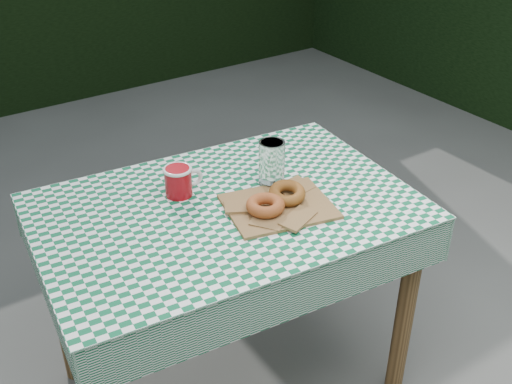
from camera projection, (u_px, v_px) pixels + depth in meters
table at (229, 303)px, 2.02m from camera, size 1.16×0.84×0.75m
tablecloth at (227, 206)px, 1.83m from camera, size 1.19×0.86×0.01m
paper_bag at (279, 206)px, 1.81m from camera, size 0.35×0.31×0.02m
bagel_front at (265, 205)px, 1.76m from camera, size 0.11×0.11×0.04m
bagel_back at (287, 193)px, 1.82m from camera, size 0.15×0.15×0.03m
coffee_mug at (178, 182)px, 1.85m from camera, size 0.18×0.18×0.09m
drinking_glass at (272, 163)px, 1.90m from camera, size 0.11×0.11×0.15m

